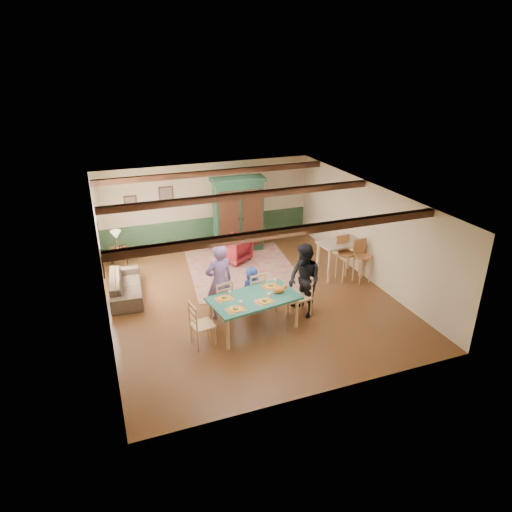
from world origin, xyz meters
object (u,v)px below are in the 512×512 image
object	(u,v)px
dining_chair_end_left	(203,324)
person_child	(252,288)
dining_chair_far_left	(221,299)
cat	(279,289)
person_man	(219,282)
armoire	(238,215)
bar_stool_left	(345,259)
sofa	(126,286)
person_woman	(304,281)
end_table	(119,258)
dining_chair_end_right	(300,296)
counter_table	(339,259)
table_lamp	(117,240)
dining_table	(254,313)
dining_chair_far_right	(254,291)
bar_stool_right	(363,262)
armchair	(234,249)

from	to	relation	value
dining_chair_end_left	person_child	distance (m)	1.90
dining_chair_far_left	cat	distance (m)	1.43
person_man	armoire	size ratio (longest dim) A/B	0.80
dining_chair_far_left	bar_stool_left	world-z (taller)	bar_stool_left
sofa	person_woman	bearing A→B (deg)	-117.17
dining_chair_end_left	end_table	size ratio (longest dim) A/B	1.73
dining_chair_end_right	dining_chair_end_left	bearing A→B (deg)	-90.00
dining_chair_end_right	counter_table	distance (m)	2.55
person_child	bar_stool_left	distance (m)	3.01
end_table	table_lamp	bearing A→B (deg)	0.00
person_child	sofa	bearing A→B (deg)	-40.04
dining_chair_far_left	cat	xyz separation A→B (m)	(1.16, -0.72, 0.40)
dining_chair_far_left	person_man	distance (m)	0.43
person_man	dining_table	bearing A→B (deg)	116.57
dining_chair_far_right	person_woman	size ratio (longest dim) A/B	0.58
dining_chair_end_right	table_lamp	xyz separation A→B (m)	(-3.82, 4.37, 0.35)
dining_chair_far_left	counter_table	world-z (taller)	dining_chair_far_left
end_table	person_man	bearing A→B (deg)	-61.99
person_woman	table_lamp	size ratio (longest dim) A/B	3.29
dining_chair_far_left	bar_stool_right	world-z (taller)	bar_stool_right
bar_stool_left	dining_chair_far_left	bearing A→B (deg)	-172.26
person_child	armchair	xyz separation A→B (m)	(0.46, 2.87, -0.16)
dining_chair_end_left	armoire	bearing A→B (deg)	-35.60
person_woman	armchair	bearing A→B (deg)	-179.66
cat	table_lamp	bearing A→B (deg)	115.83
dining_table	person_man	size ratio (longest dim) A/B	1.04
dining_chair_far_left	dining_chair_far_right	distance (m)	0.87
dining_table	person_child	world-z (taller)	person_child
dining_table	dining_chair_end_right	distance (m)	1.26
bar_stool_left	dining_chair_end_left	bearing A→B (deg)	-163.33
sofa	counter_table	distance (m)	5.87
dining_chair_end_left	end_table	distance (m)	4.95
end_table	person_woman	bearing A→B (deg)	-48.00
sofa	bar_stool_left	distance (m)	5.94
dining_chair_end_right	bar_stool_right	bearing A→B (deg)	104.73
dining_table	sofa	world-z (taller)	dining_table
table_lamp	sofa	bearing A→B (deg)	-89.83
dining_chair_far_right	person_man	world-z (taller)	person_man
cat	sofa	bearing A→B (deg)	131.00
sofa	armoire	bearing A→B (deg)	-57.33
dining_chair_far_left	end_table	distance (m)	4.36
dining_chair_far_right	table_lamp	distance (m)	4.72
person_man	bar_stool_right	size ratio (longest dim) A/B	1.58
dining_chair_end_left	bar_stool_left	bearing A→B (deg)	-78.28
sofa	bar_stool_left	size ratio (longest dim) A/B	1.57
dining_chair_far_left	end_table	xyz separation A→B (m)	(-2.02, 3.86, -0.22)
dining_chair_far_right	sofa	xyz separation A→B (m)	(-2.88, 1.81, -0.23)
person_woman	armchair	xyz separation A→B (m)	(-0.59, 3.59, -0.51)
cat	table_lamp	distance (m)	5.58
bar_stool_left	person_woman	bearing A→B (deg)	-149.92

